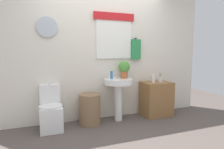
% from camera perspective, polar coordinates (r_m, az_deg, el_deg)
% --- Properties ---
extents(ground_plane, '(8.00, 8.00, 0.00)m').
position_cam_1_polar(ground_plane, '(2.97, 4.18, -19.29)').
color(ground_plane, '#564C47').
extents(back_wall, '(4.40, 0.18, 2.60)m').
position_cam_1_polar(back_wall, '(3.74, -2.98, 6.81)').
color(back_wall, silver).
rests_on(back_wall, ground_plane).
extents(toilet, '(0.38, 0.51, 0.76)m').
position_cam_1_polar(toilet, '(3.46, -17.85, -10.61)').
color(toilet, white).
rests_on(toilet, ground_plane).
extents(laundry_hamper, '(0.39, 0.39, 0.55)m').
position_cam_1_polar(laundry_hamper, '(3.52, -6.67, -10.27)').
color(laundry_hamper, '#846647').
rests_on(laundry_hamper, ground_plane).
extents(pedestal_sink, '(0.54, 0.54, 0.80)m').
position_cam_1_polar(pedestal_sink, '(3.60, 1.93, -4.34)').
color(pedestal_sink, white).
rests_on(pedestal_sink, ground_plane).
extents(faucet, '(0.03, 0.03, 0.10)m').
position_cam_1_polar(faucet, '(3.68, 1.24, -0.30)').
color(faucet, silver).
rests_on(faucet, pedestal_sink).
extents(wooden_cabinet, '(0.58, 0.44, 0.69)m').
position_cam_1_polar(wooden_cabinet, '(4.05, 13.08, -7.09)').
color(wooden_cabinet, olive).
rests_on(wooden_cabinet, ground_plane).
extents(soap_bottle, '(0.05, 0.05, 0.15)m').
position_cam_1_polar(soap_bottle, '(3.57, -0.14, -0.14)').
color(soap_bottle, '#2D6BB7').
rests_on(soap_bottle, pedestal_sink).
extents(potted_plant, '(0.22, 0.22, 0.33)m').
position_cam_1_polar(potted_plant, '(3.66, 3.63, 1.84)').
color(potted_plant, '#AD5B38').
rests_on(potted_plant, pedestal_sink).
extents(lotion_bottle, '(0.05, 0.05, 0.17)m').
position_cam_1_polar(lotion_bottle, '(3.88, 12.33, -1.14)').
color(lotion_bottle, white).
rests_on(lotion_bottle, wooden_cabinet).
extents(toothbrush_cup, '(0.08, 0.08, 0.19)m').
position_cam_1_polar(toothbrush_cup, '(4.05, 14.26, -1.35)').
color(toothbrush_cup, silver).
rests_on(toothbrush_cup, wooden_cabinet).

